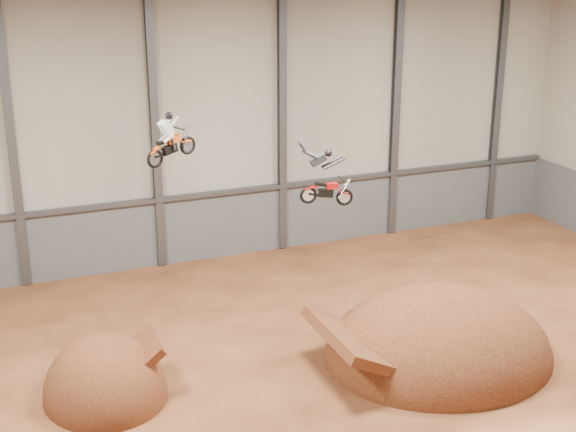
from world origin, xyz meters
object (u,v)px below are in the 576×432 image
object	(u,v)px
fmx_rider_b	(326,174)
landing_ramp	(438,356)
fmx_rider_a	(172,134)
takeoff_ramp	(106,395)

from	to	relation	value
fmx_rider_b	landing_ramp	bearing A→B (deg)	-15.96
landing_ramp	fmx_rider_a	xyz separation A→B (m)	(-9.79, 2.64, 9.36)
fmx_rider_b	fmx_rider_a	bearing A→B (deg)	-178.84
takeoff_ramp	fmx_rider_a	world-z (taller)	fmx_rider_a
landing_ramp	fmx_rider_b	distance (m)	8.81
fmx_rider_a	fmx_rider_b	bearing A→B (deg)	-29.87
landing_ramp	fmx_rider_b	bearing A→B (deg)	155.48
landing_ramp	fmx_rider_a	size ratio (longest dim) A/B	4.44
takeoff_ramp	fmx_rider_a	bearing A→B (deg)	11.25
takeoff_ramp	landing_ramp	world-z (taller)	landing_ramp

